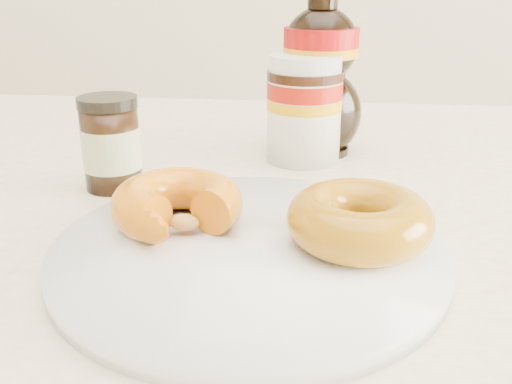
# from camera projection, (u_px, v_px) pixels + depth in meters

# --- Properties ---
(dining_table) EXTENTS (1.40, 0.90, 0.75)m
(dining_table) POSITION_uv_depth(u_px,v_px,m) (290.00, 287.00, 0.55)
(dining_table) COLOR #FCE8C0
(dining_table) RESTS_ON ground
(plate) EXTENTS (0.29, 0.29, 0.01)m
(plate) POSITION_uv_depth(u_px,v_px,m) (249.00, 251.00, 0.42)
(plate) COLOR white
(plate) RESTS_ON dining_table
(donut_bitten) EXTENTS (0.13, 0.13, 0.04)m
(donut_bitten) POSITION_uv_depth(u_px,v_px,m) (177.00, 204.00, 0.44)
(donut_bitten) COLOR #C8600B
(donut_bitten) RESTS_ON plate
(donut_whole) EXTENTS (0.11, 0.11, 0.04)m
(donut_whole) POSITION_uv_depth(u_px,v_px,m) (359.00, 219.00, 0.41)
(donut_whole) COLOR #915C09
(donut_whole) RESTS_ON plate
(nutella_jar) EXTENTS (0.08, 0.08, 0.12)m
(nutella_jar) POSITION_uv_depth(u_px,v_px,m) (304.00, 105.00, 0.62)
(nutella_jar) COLOR white
(nutella_jar) RESTS_ON dining_table
(syrup_bottle) EXTENTS (0.10, 0.09, 0.19)m
(syrup_bottle) POSITION_uv_depth(u_px,v_px,m) (320.00, 70.00, 0.64)
(syrup_bottle) COLOR black
(syrup_bottle) RESTS_ON dining_table
(dark_jar) EXTENTS (0.06, 0.06, 0.09)m
(dark_jar) POSITION_uv_depth(u_px,v_px,m) (111.00, 144.00, 0.55)
(dark_jar) COLOR black
(dark_jar) RESTS_ON dining_table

